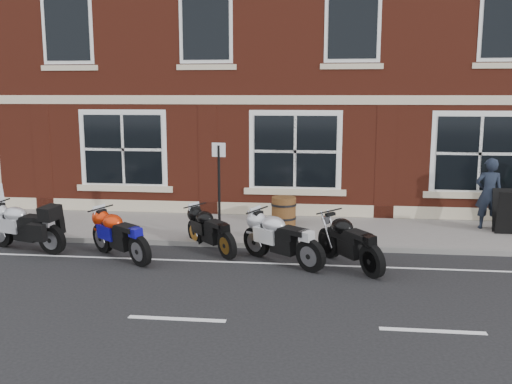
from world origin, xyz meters
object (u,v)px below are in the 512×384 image
moto_sport_red (120,233)px  pedestrian_left (489,193)px  moto_sport_black (211,229)px  barrel_planter (284,211)px  moto_sport_silver (282,237)px  a_board_sign (509,212)px  moto_naked_black (350,240)px  moto_touring_silver (24,224)px  parking_sign (219,185)px

moto_sport_red → pedestrian_left: pedestrian_left is taller
moto_sport_black → barrel_planter: size_ratio=2.18×
moto_sport_silver → a_board_sign: a_board_sign is taller
moto_sport_silver → moto_naked_black: bearing=-53.9°
a_board_sign → barrel_planter: bearing=179.0°
moto_sport_silver → moto_touring_silver: bearing=125.3°
pedestrian_left → parking_sign: bearing=19.9°
barrel_planter → moto_sport_silver: bearing=-86.7°
moto_sport_red → moto_sport_black: 2.02m
moto_sport_red → moto_sport_silver: bearing=-50.4°
moto_sport_black → a_board_sign: a_board_sign is taller
moto_sport_red → a_board_sign: a_board_sign is taller
a_board_sign → barrel_planter: size_ratio=1.47×
moto_sport_silver → parking_sign: (-1.58, 1.29, 0.89)m
moto_sport_red → pedestrian_left: 9.26m
moto_sport_black → pedestrian_left: (6.77, 2.55, 0.51)m
moto_sport_red → parking_sign: (1.95, 1.34, 0.90)m
pedestrian_left → parking_sign: 6.98m
pedestrian_left → barrel_planter: bearing=5.5°
moto_sport_red → moto_touring_silver: bearing=119.4°
moto_naked_black → moto_sport_silver: bearing=145.0°
moto_touring_silver → barrel_planter: moto_touring_silver is taller
pedestrian_left → barrel_planter: 5.30m
moto_touring_silver → parking_sign: (4.41, 0.94, 0.86)m
moto_sport_silver → parking_sign: 2.22m
parking_sign → moto_naked_black: bearing=-14.7°
moto_touring_silver → moto_sport_silver: moto_touring_silver is taller
parking_sign → pedestrian_left: bearing=26.3°
moto_sport_red → moto_naked_black: (4.96, -0.01, 0.01)m
moto_sport_black → moto_sport_silver: 1.84m
moto_naked_black → pedestrian_left: 4.99m
moto_touring_silver → parking_sign: size_ratio=0.95×
moto_sport_black → pedestrian_left: size_ratio=0.89×
moto_sport_silver → a_board_sign: bearing=-24.2°
moto_sport_black → moto_naked_black: size_ratio=0.84×
moto_sport_red → parking_sign: 2.54m
moto_sport_silver → a_board_sign: (5.45, 2.80, 0.09)m
moto_naked_black → moto_sport_black: bearing=132.9°
moto_sport_black → parking_sign: size_ratio=0.70×
moto_touring_silver → moto_sport_silver: bearing=-75.9°
pedestrian_left → barrel_planter: size_ratio=2.45×
moto_touring_silver → parking_sign: parking_sign is taller
moto_sport_black → barrel_planter: (1.50, 2.33, -0.03)m
moto_sport_silver → barrel_planter: (-0.18, 3.08, -0.08)m
moto_sport_silver → barrel_planter: size_ratio=2.45×
moto_sport_red → moto_sport_silver: moto_sport_silver is taller
moto_touring_silver → pedestrian_left: pedestrian_left is taller
moto_naked_black → parking_sign: parking_sign is taller
moto_sport_black → moto_sport_silver: bearing=-64.9°
moto_naked_black → moto_sport_red: bearing=147.5°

